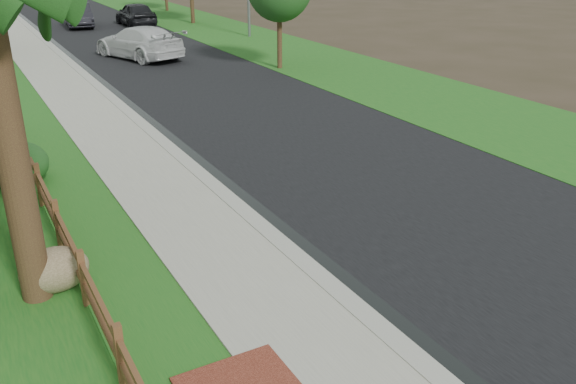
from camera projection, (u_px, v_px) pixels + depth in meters
ground at (350, 330)px, 9.96m from camera, size 120.00×120.00×0.00m
road at (107, 32)px, 40.17m from camera, size 8.00×90.00×0.02m
curb at (39, 36)px, 38.27m from camera, size 0.40×90.00×0.12m
wet_gutter at (45, 36)px, 38.44m from camera, size 0.50×90.00×0.00m
sidewalk at (17, 38)px, 37.69m from camera, size 2.20×90.00×0.10m
verge_far at (204, 25)px, 43.26m from camera, size 6.00×90.00×0.04m
ranch_fence at (47, 201)px, 13.25m from camera, size 0.12×16.92×1.10m
white_suv at (139, 42)px, 31.40m from camera, size 3.97×6.06×1.63m
dark_car_mid at (136, 14)px, 42.64m from camera, size 1.95×4.77×1.62m
dark_car_far at (78, 15)px, 42.21m from camera, size 2.19×4.90×1.56m
boulder at (54, 270)px, 10.95m from camera, size 1.25×0.95×0.82m
shrub_c at (16, 164)px, 15.49m from camera, size 1.84×1.84×1.15m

